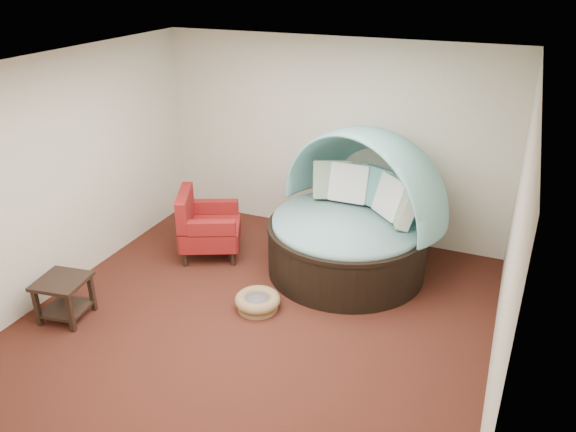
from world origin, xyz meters
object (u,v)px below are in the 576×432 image
at_px(canopy_daybed, 355,207).
at_px(pet_basket, 258,302).
at_px(side_table, 64,293).
at_px(red_armchair, 206,226).

xyz_separation_m(canopy_daybed, pet_basket, (-0.73, -1.35, -0.77)).
relative_size(canopy_daybed, pet_basket, 3.97).
xyz_separation_m(pet_basket, side_table, (-1.92, -0.99, 0.23)).
distance_m(canopy_daybed, pet_basket, 1.72).
height_order(canopy_daybed, pet_basket, canopy_daybed).
height_order(canopy_daybed, side_table, canopy_daybed).
distance_m(red_armchair, side_table, 2.05).
bearing_deg(pet_basket, side_table, -152.65).
xyz_separation_m(pet_basket, red_armchair, (-1.22, 0.94, 0.33)).
bearing_deg(side_table, pet_basket, 27.35).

